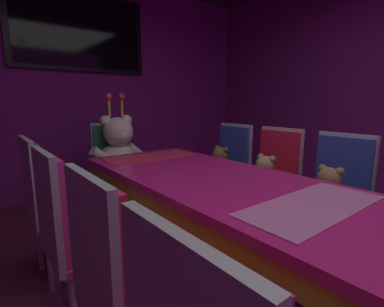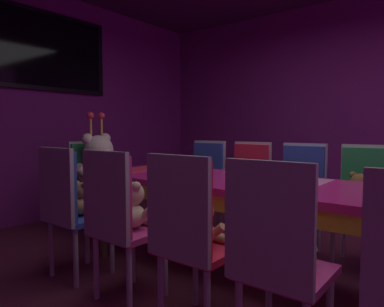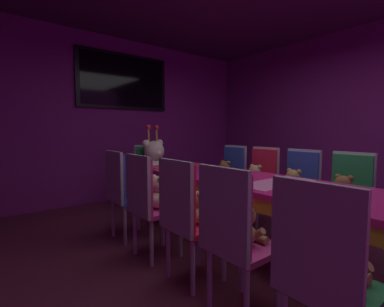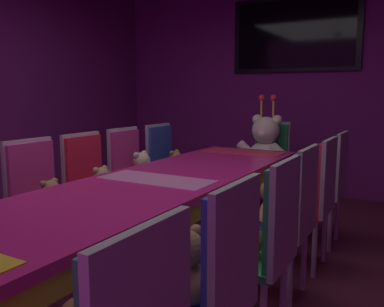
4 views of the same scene
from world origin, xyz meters
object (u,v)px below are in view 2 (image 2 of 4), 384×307
object	(u,v)px
throne_chair	(90,177)
wall_tv	(46,51)
teddy_right_4	(241,182)
chair_left_4	(116,212)
banquet_table	(294,197)
teddy_left_5	(83,201)
king_teddy_bear	(99,166)
teddy_left_2	(288,244)
chair_left_5	(66,200)
chair_right_3	(301,186)
chair_right_4	(249,180)
teddy_left_4	(133,208)
chair_right_5	(206,176)
chair_left_2	(275,247)
chair_left_3	(187,227)
teddy_right_5	(198,178)
teddy_left_3	(203,225)
chair_right_2	(364,192)
teddy_right_3	(295,188)
teddy_right_2	(360,195)

from	to	relation	value
throne_chair	wall_tv	bearing A→B (deg)	180.00
teddy_right_4	chair_left_4	bearing A→B (deg)	0.41
banquet_table	throne_chair	bearing A→B (deg)	90.00
teddy_left_5	king_teddy_bear	bearing A→B (deg)	45.93
teddy_left_2	teddy_right_4	size ratio (longest dim) A/B	0.82
chair_left_5	king_teddy_bear	world-z (taller)	king_teddy_bear
chair_right_3	chair_right_4	distance (m)	0.55
teddy_left_4	teddy_right_4	xyz separation A→B (m)	(1.43, 0.01, -0.00)
chair_right_4	chair_right_5	distance (m)	0.54
chair_left_5	banquet_table	bearing A→B (deg)	-58.36
chair_left_2	chair_right_4	size ratio (longest dim) A/B	1.00
chair_left_2	chair_right_5	bearing A→B (deg)	43.51
teddy_left_4	king_teddy_bear	xyz separation A→B (m)	(0.71, 1.30, 0.13)
teddy_left_2	chair_left_3	bearing A→B (deg)	104.88
chair_right_3	teddy_right_4	size ratio (longest dim) A/B	2.98
chair_left_4	teddy_right_5	size ratio (longest dim) A/B	2.94
teddy_left_3	teddy_left_4	distance (m)	0.56
chair_left_5	teddy_right_4	size ratio (longest dim) A/B	2.98
teddy_left_4	chair_right_4	distance (m)	1.57
chair_left_2	chair_right_2	world-z (taller)	same
chair_left_3	teddy_left_3	size ratio (longest dim) A/B	3.46
teddy_left_3	teddy_right_3	distance (m)	1.40
chair_left_4	teddy_right_3	bearing A→B (deg)	-19.07
chair_left_4	teddy_right_2	world-z (taller)	chair_left_4
chair_right_5	chair_left_5	bearing A→B (deg)	-0.63
wall_tv	chair_right_3	bearing A→B (deg)	-73.44
chair_left_4	chair_right_4	bearing A→B (deg)	0.38
teddy_left_4	teddy_left_5	distance (m)	0.57
teddy_left_3	teddy_right_2	size ratio (longest dim) A/B	0.85
chair_right_4	throne_chair	bearing A→B (deg)	-59.45
chair_right_4	teddy_right_5	world-z (taller)	chair_right_4
banquet_table	teddy_left_5	world-z (taller)	banquet_table
teddy_left_4	banquet_table	bearing A→B (deg)	-48.58
teddy_left_3	wall_tv	world-z (taller)	wall_tv
chair_right_2	teddy_right_2	world-z (taller)	chair_right_2
chair_left_3	teddy_right_3	size ratio (longest dim) A/B	2.93
chair_left_5	throne_chair	size ratio (longest dim) A/B	1.00
teddy_right_5	chair_left_3	bearing A→B (deg)	35.57
teddy_left_2	chair_right_5	xyz separation A→B (m)	(1.56, 1.62, 0.03)
chair_left_2	teddy_right_3	world-z (taller)	chair_left_2
teddy_left_4	chair_right_4	xyz separation A→B (m)	(1.57, 0.01, 0.00)
teddy_right_5	king_teddy_bear	world-z (taller)	king_teddy_bear
chair_left_4	teddy_left_5	bearing A→B (deg)	74.92
teddy_right_2	teddy_right_4	bearing A→B (deg)	-89.74
teddy_left_3	teddy_right_5	world-z (taller)	teddy_right_5
chair_left_2	chair_left_4	bearing A→B (deg)	90.73
chair_right_3	king_teddy_bear	distance (m)	2.03
chair_left_2	chair_left_4	xyz separation A→B (m)	(-0.01, 1.07, 0.00)
chair_right_5	teddy_right_5	size ratio (longest dim) A/B	2.94
teddy_left_2	chair_left_4	size ratio (longest dim) A/B	0.28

